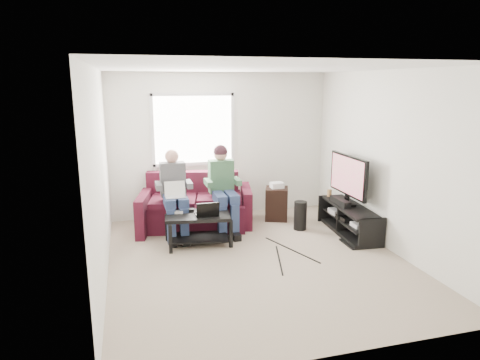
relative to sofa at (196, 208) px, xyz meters
name	(u,v)px	position (x,y,z in m)	size (l,w,h in m)	color
floor	(257,259)	(0.58, -1.64, -0.33)	(4.50, 4.50, 0.00)	tan
ceiling	(258,68)	(0.58, -1.64, 2.27)	(4.50, 4.50, 0.00)	white
wall_back	(221,145)	(0.58, 0.61, 0.97)	(4.50, 4.50, 0.00)	silver
wall_front	(338,219)	(0.58, -3.89, 0.97)	(4.50, 4.50, 0.00)	silver
wall_left	(100,177)	(-1.42, -1.64, 0.97)	(4.50, 4.50, 0.00)	silver
wall_right	(389,161)	(2.58, -1.64, 0.97)	(4.50, 4.50, 0.00)	silver
window	(193,130)	(0.08, 0.59, 1.27)	(1.48, 0.04, 1.28)	white
sofa	(196,208)	(0.00, 0.00, 0.00)	(2.10, 1.22, 0.90)	#481221
person_left	(174,190)	(-0.40, -0.35, 0.43)	(0.40, 0.71, 1.37)	navy
person_right	(223,183)	(0.40, -0.33, 0.49)	(0.40, 0.71, 1.42)	navy
laptop_silver	(176,193)	(-0.40, -0.53, 0.41)	(0.32, 0.22, 0.24)	silver
coffee_table	(198,222)	(-0.11, -0.84, 0.02)	(1.03, 0.72, 0.48)	black
laptop_black	(207,207)	(0.01, -0.92, 0.27)	(0.34, 0.24, 0.24)	black
controller_a	(178,212)	(-0.39, -0.72, 0.17)	(0.14, 0.09, 0.04)	silver
controller_b	(189,210)	(-0.21, -0.66, 0.17)	(0.14, 0.09, 0.04)	black
controller_c	(215,209)	(0.19, -0.69, 0.17)	(0.14, 0.09, 0.04)	gray
tv_stand	(349,221)	(2.35, -1.01, -0.12)	(0.53, 1.44, 0.47)	black
tv	(348,177)	(2.34, -0.91, 0.60)	(0.12, 1.10, 0.81)	black
soundbar	(340,202)	(2.23, -0.91, 0.19)	(0.12, 0.50, 0.10)	black
drink_cup	(329,193)	(2.30, -0.38, 0.20)	(0.08, 0.08, 0.12)	#AD7F4A
console_white	(362,225)	(2.35, -1.41, -0.05)	(0.30, 0.22, 0.06)	silver
console_grey	(340,211)	(2.35, -0.71, -0.04)	(0.34, 0.26, 0.08)	gray
console_black	(351,218)	(2.35, -1.06, -0.04)	(0.38, 0.30, 0.07)	black
subwoofer	(300,216)	(1.66, -0.62, -0.09)	(0.21, 0.21, 0.48)	black
keyboard_floor	(350,244)	(2.12, -1.48, -0.32)	(0.15, 0.45, 0.02)	black
end_table	(277,203)	(1.46, 0.00, -0.02)	(0.39, 0.39, 0.68)	black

